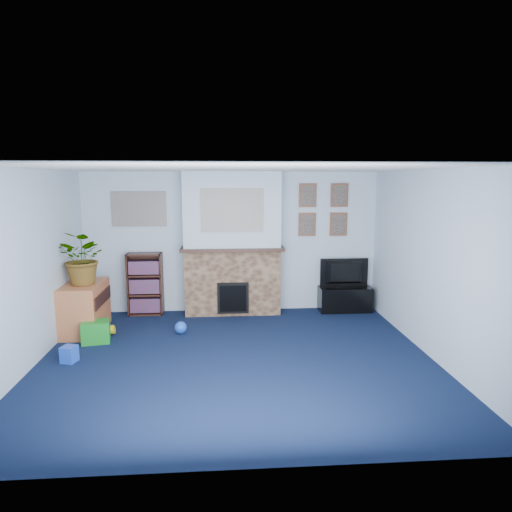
{
  "coord_description": "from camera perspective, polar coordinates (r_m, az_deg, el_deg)",
  "views": [
    {
      "loc": [
        -0.16,
        -5.53,
        2.28
      ],
      "look_at": [
        0.32,
        1.02,
        1.16
      ],
      "focal_mm": 32.0,
      "sensor_mm": 36.0,
      "label": 1
    }
  ],
  "objects": [
    {
      "name": "potted_plant",
      "position": [
        7.12,
        -20.72,
        -0.2
      ],
      "size": [
        0.92,
        0.88,
        0.79
      ],
      "primitive_type": "imported",
      "rotation": [
        0.0,
        0.0,
        5.8
      ],
      "color": "#26661E",
      "rests_on": "sideboard"
    },
    {
      "name": "portrait_tl",
      "position": [
        7.9,
        6.48,
        7.55
      ],
      "size": [
        0.3,
        0.03,
        0.4
      ],
      "primitive_type": "cube",
      "color": "brown",
      "rests_on": "wall_back"
    },
    {
      "name": "wall_right",
      "position": [
        6.23,
        21.13,
        -0.98
      ],
      "size": [
        0.04,
        4.5,
        2.4
      ],
      "primitive_type": "cube",
      "color": "silver",
      "rests_on": "ground"
    },
    {
      "name": "toy_ball",
      "position": [
        6.96,
        -9.39,
        -8.83
      ],
      "size": [
        0.18,
        0.18,
        0.18
      ],
      "primitive_type": "sphere",
      "color": "blue",
      "rests_on": "ground"
    },
    {
      "name": "portrait_tr",
      "position": [
        8.02,
        10.38,
        7.48
      ],
      "size": [
        0.3,
        0.03,
        0.4
      ],
      "primitive_type": "cube",
      "color": "brown",
      "rests_on": "wall_back"
    },
    {
      "name": "bookshelf",
      "position": [
        7.95,
        -13.65,
        -3.57
      ],
      "size": [
        0.58,
        0.28,
        1.05
      ],
      "color": "#321912",
      "rests_on": "ground"
    },
    {
      "name": "wall_left",
      "position": [
        6.1,
        -26.7,
        -1.59
      ],
      "size": [
        0.04,
        4.5,
        2.4
      ],
      "primitive_type": "cube",
      "color": "silver",
      "rests_on": "ground"
    },
    {
      "name": "green_crate",
      "position": [
        6.89,
        -19.37,
        -9.01
      ],
      "size": [
        0.43,
        0.37,
        0.3
      ],
      "primitive_type": "cube",
      "rotation": [
        0.0,
        0.0,
        0.19
      ],
      "color": "#198C26",
      "rests_on": "ground"
    },
    {
      "name": "toy_tube",
      "position": [
        7.16,
        -18.35,
        -8.85
      ],
      "size": [
        0.29,
        0.13,
        0.17
      ],
      "primitive_type": "cylinder",
      "rotation": [
        0.0,
        1.43,
        0.0
      ],
      "color": "yellow",
      "rests_on": "ground"
    },
    {
      "name": "mantel_clock",
      "position": [
        7.61,
        -3.81,
        1.61
      ],
      "size": [
        0.11,
        0.06,
        0.15
      ],
      "primitive_type": "cube",
      "color": "gold",
      "rests_on": "chimney_breast"
    },
    {
      "name": "mantel_can",
      "position": [
        7.67,
        2.86,
        1.6
      ],
      "size": [
        0.06,
        0.06,
        0.13
      ],
      "primitive_type": "cylinder",
      "color": "blue",
      "rests_on": "chimney_breast"
    },
    {
      "name": "chimney_breast",
      "position": [
        7.66,
        -2.98,
        1.4
      ],
      "size": [
        1.72,
        0.5,
        2.4
      ],
      "color": "brown",
      "rests_on": "ground"
    },
    {
      "name": "wall_back",
      "position": [
        7.86,
        -3.02,
        1.73
      ],
      "size": [
        5.0,
        0.04,
        2.4
      ],
      "primitive_type": "cube",
      "color": "silver",
      "rests_on": "ground"
    },
    {
      "name": "mantel_teddy",
      "position": [
        7.61,
        -6.9,
        1.53
      ],
      "size": [
        0.13,
        0.13,
        0.13
      ],
      "primitive_type": "sphere",
      "color": "gray",
      "rests_on": "chimney_breast"
    },
    {
      "name": "sideboard",
      "position": [
        7.35,
        -20.62,
        -6.21
      ],
      "size": [
        0.53,
        0.95,
        0.74
      ],
      "primitive_type": "cube",
      "color": "#BB673C",
      "rests_on": "ground"
    },
    {
      "name": "wall_front",
      "position": [
        3.46,
        -1.33,
        -8.53
      ],
      "size": [
        5.0,
        0.04,
        2.4
      ],
      "primitive_type": "cube",
      "color": "silver",
      "rests_on": "ground"
    },
    {
      "name": "ceiling",
      "position": [
        5.54,
        -2.6,
        10.88
      ],
      "size": [
        5.0,
        4.5,
        0.01
      ],
      "primitive_type": "cube",
      "color": "white",
      "rests_on": "wall_back"
    },
    {
      "name": "mantel_candle",
      "position": [
        7.62,
        -1.0,
        1.72
      ],
      "size": [
        0.05,
        0.05,
        0.17
      ],
      "primitive_type": "cylinder",
      "color": "#B2BFC6",
      "rests_on": "chimney_breast"
    },
    {
      "name": "floor",
      "position": [
        5.98,
        -2.42,
        -12.75
      ],
      "size": [
        5.0,
        4.5,
        0.01
      ],
      "primitive_type": "cube",
      "color": "#0D1835",
      "rests_on": "ground"
    },
    {
      "name": "tv_stand",
      "position": [
        8.12,
        11.04,
        -5.21
      ],
      "size": [
        0.9,
        0.38,
        0.43
      ],
      "primitive_type": "cube",
      "color": "black",
      "rests_on": "ground"
    },
    {
      "name": "toy_block",
      "position": [
        6.31,
        -22.32,
        -11.22
      ],
      "size": [
        0.21,
        0.21,
        0.21
      ],
      "primitive_type": "cube",
      "rotation": [
        0.0,
        0.0,
        -0.3
      ],
      "color": "blue",
      "rests_on": "ground"
    },
    {
      "name": "television",
      "position": [
        8.03,
        11.1,
        -2.11
      ],
      "size": [
        0.85,
        0.13,
        0.49
      ],
      "primitive_type": "imported",
      "rotation": [
        0.0,
        0.0,
        3.16
      ],
      "color": "black",
      "rests_on": "tv_stand"
    },
    {
      "name": "collage_left",
      "position": [
        7.9,
        -14.41,
        5.71
      ],
      "size": [
        0.9,
        0.03,
        0.58
      ],
      "primitive_type": "cube",
      "color": "gray",
      "rests_on": "wall_back"
    },
    {
      "name": "portrait_bl",
      "position": [
        7.94,
        6.41,
        3.94
      ],
      "size": [
        0.3,
        0.03,
        0.4
      ],
      "primitive_type": "cube",
      "color": "brown",
      "rests_on": "wall_back"
    },
    {
      "name": "collage_main",
      "position": [
        7.39,
        -2.98,
        5.75
      ],
      "size": [
        1.0,
        0.03,
        0.68
      ],
      "primitive_type": "cube",
      "color": "gray",
      "rests_on": "chimney_breast"
    },
    {
      "name": "portrait_br",
      "position": [
        8.06,
        10.27,
        3.93
      ],
      "size": [
        0.3,
        0.03,
        0.4
      ],
      "primitive_type": "cube",
      "color": "brown",
      "rests_on": "wall_back"
    }
  ]
}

